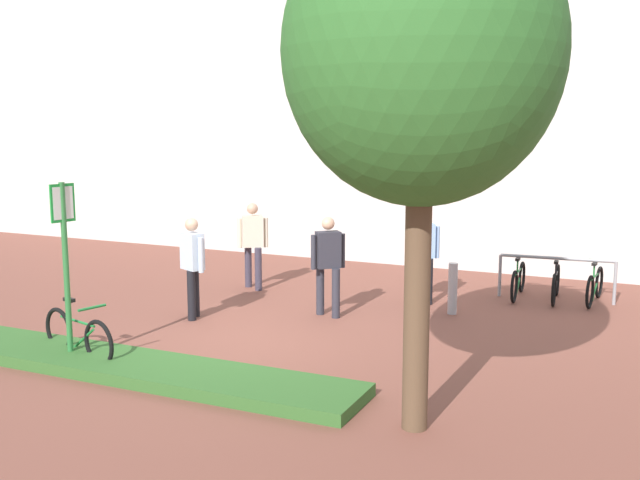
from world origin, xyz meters
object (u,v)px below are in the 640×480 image
object	(u,v)px
parking_sign_post	(65,246)
person_suited_dark	(328,260)
bollard_steel	(453,289)
tree_sidewalk	(422,53)
bike_rack_cluster	(556,282)
person_casual_tan	(423,250)
bike_at_sign	(78,335)
person_shirt_blue	(253,240)
person_shirt_white	(193,261)

from	to	relation	value
parking_sign_post	person_suited_dark	distance (m)	4.43
person_suited_dark	bollard_steel	bearing A→B (deg)	28.09
tree_sidewalk	bike_rack_cluster	xyz separation A→B (m)	(0.65, 6.74, -3.65)
tree_sidewalk	bike_rack_cluster	size ratio (longest dim) A/B	2.66
parking_sign_post	person_casual_tan	distance (m)	6.39
bike_at_sign	bollard_steel	size ratio (longest dim) A/B	1.81
person_shirt_blue	person_suited_dark	distance (m)	2.58
parking_sign_post	person_suited_dark	bearing A→B (deg)	58.90
parking_sign_post	bike_rack_cluster	bearing A→B (deg)	49.04
bike_at_sign	person_suited_dark	size ratio (longest dim) A/B	0.95
tree_sidewalk	person_suited_dark	world-z (taller)	tree_sidewalk
bike_rack_cluster	person_shirt_blue	bearing A→B (deg)	-165.41
bollard_steel	person_shirt_blue	distance (m)	4.17
tree_sidewalk	parking_sign_post	distance (m)	5.57
bike_at_sign	bollard_steel	bearing A→B (deg)	48.00
person_shirt_white	tree_sidewalk	bearing A→B (deg)	-30.88
person_shirt_white	bike_rack_cluster	bearing A→B (deg)	35.47
bollard_steel	person_shirt_white	distance (m)	4.49
person_shirt_blue	person_shirt_white	size ratio (longest dim) A/B	1.00
bike_rack_cluster	tree_sidewalk	bearing A→B (deg)	-95.47
bollard_steel	person_casual_tan	xyz separation A→B (m)	(-0.71, 0.56, 0.53)
parking_sign_post	tree_sidewalk	bearing A→B (deg)	-2.21
bike_at_sign	person_casual_tan	xyz separation A→B (m)	(3.45, 5.18, 0.63)
bollard_steel	person_shirt_blue	bearing A→B (deg)	175.75
tree_sidewalk	person_shirt_blue	bearing A→B (deg)	133.42
bollard_steel	person_suited_dark	size ratio (longest dim) A/B	0.52
parking_sign_post	person_suited_dark	xyz separation A→B (m)	(2.26, 3.75, -0.65)
person_casual_tan	person_shirt_white	size ratio (longest dim) A/B	1.00
person_shirt_blue	person_shirt_white	bearing A→B (deg)	-85.30
tree_sidewalk	bollard_steel	xyz separation A→B (m)	(-0.86, 4.96, -3.55)
bike_at_sign	tree_sidewalk	bearing A→B (deg)	-3.90
bike_at_sign	bike_rack_cluster	bearing A→B (deg)	48.44
person_shirt_blue	bike_at_sign	bearing A→B (deg)	-90.41
bike_rack_cluster	person_shirt_white	xyz separation A→B (m)	(-5.43, -3.87, 0.63)
parking_sign_post	person_casual_tan	bearing A→B (deg)	57.00
person_shirt_white	person_suited_dark	xyz separation A→B (m)	(2.02, 1.08, 0.00)
person_shirt_white	bollard_steel	bearing A→B (deg)	28.13
tree_sidewalk	bollard_steel	size ratio (longest dim) A/B	6.23
tree_sidewalk	person_casual_tan	xyz separation A→B (m)	(-1.57, 5.53, -3.02)
bike_at_sign	person_shirt_white	size ratio (longest dim) A/B	0.95
tree_sidewalk	person_suited_dark	distance (m)	5.69
bike_at_sign	person_shirt_white	xyz separation A→B (m)	(0.23, 2.52, 0.63)
tree_sidewalk	person_casual_tan	size ratio (longest dim) A/B	3.26
parking_sign_post	bike_rack_cluster	distance (m)	8.76
bike_rack_cluster	person_shirt_blue	distance (m)	5.85
bollard_steel	person_suited_dark	distance (m)	2.23
bike_rack_cluster	person_suited_dark	bearing A→B (deg)	-140.75
bike_rack_cluster	person_shirt_white	bearing A→B (deg)	-144.53
tree_sidewalk	person_shirt_blue	size ratio (longest dim) A/B	3.26
tree_sidewalk	person_shirt_white	xyz separation A→B (m)	(-4.79, 2.86, -3.02)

